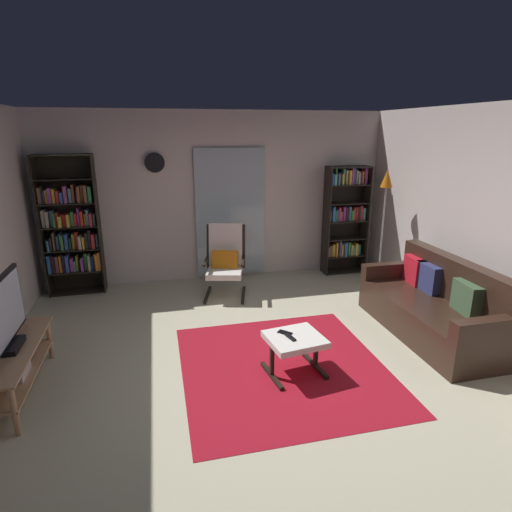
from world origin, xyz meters
TOP-DOWN VIEW (x-y plane):
  - ground_plane at (0.00, 0.00)m, footprint 7.02×7.02m
  - wall_back at (0.00, 2.90)m, footprint 5.60×0.06m
  - wall_right at (2.70, 0.00)m, footprint 0.06×6.00m
  - glass_door_panel at (0.19, 2.83)m, footprint 1.10×0.01m
  - area_rug at (0.20, -0.02)m, footprint 2.02×2.15m
  - tv_stand at (-2.29, 0.12)m, footprint 0.45×1.30m
  - television at (-2.29, 0.13)m, footprint 0.20×0.99m
  - bookshelf_near_tv at (-2.14, 2.68)m, footprint 0.77×0.30m
  - bookshelf_near_sofa at (2.06, 2.64)m, footprint 0.70×0.30m
  - leather_sofa at (2.14, 0.30)m, footprint 0.81×1.91m
  - lounge_armchair at (-0.03, 2.09)m, footprint 0.70×0.77m
  - ottoman at (0.28, -0.14)m, footprint 0.58×0.55m
  - tv_remote at (0.22, -0.16)m, footprint 0.08×0.15m
  - cell_phone at (0.20, -0.05)m, footprint 0.15×0.15m
  - floor_lamp_by_shelf at (2.31, 1.88)m, footprint 0.22×0.22m
  - wall_clock at (-0.92, 2.82)m, footprint 0.29×0.03m

SIDE VIEW (x-z plane):
  - ground_plane at x=0.00m, z-range 0.00..0.00m
  - area_rug at x=0.20m, z-range 0.00..0.01m
  - tv_stand at x=-2.29m, z-range 0.07..0.53m
  - leather_sofa at x=2.14m, z-range -0.12..0.76m
  - ottoman at x=0.28m, z-range 0.13..0.52m
  - cell_phone at x=0.20m, z-range 0.40..0.41m
  - tv_remote at x=0.22m, z-range 0.40..0.41m
  - lounge_armchair at x=-0.03m, z-range 0.02..1.05m
  - television at x=-2.29m, z-range 0.44..1.08m
  - bookshelf_near_sofa at x=2.06m, z-range 0.05..1.81m
  - bookshelf_near_tv at x=-2.14m, z-range -0.04..1.95m
  - glass_door_panel at x=0.19m, z-range 0.05..2.05m
  - wall_back at x=0.00m, z-range 0.00..2.60m
  - wall_right at x=2.70m, z-range 0.00..2.60m
  - floor_lamp_by_shelf at x=2.31m, z-range 0.51..2.28m
  - wall_clock at x=-0.92m, z-range 1.71..2.00m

